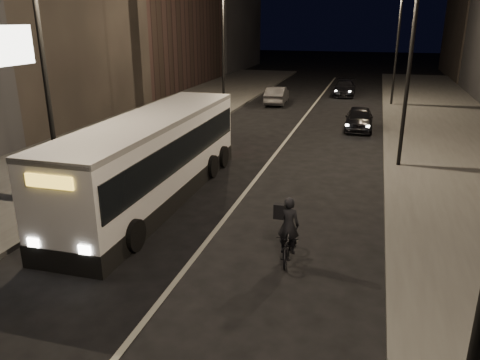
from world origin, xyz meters
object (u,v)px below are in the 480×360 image
Objects in this scene: car_near at (359,119)px; car_far at (344,88)px; cyclist_on_bicycle at (289,239)px; car_mid at (277,95)px; city_bus at (154,155)px; streetlight_right_far at (395,31)px; streetlight_left_far at (227,32)px; streetlight_left_near at (49,47)px; streetlight_right_mid at (405,40)px.

car_far is (-1.74, 12.92, -0.03)m from car_near.
cyclist_on_bicycle is 29.63m from car_far.
cyclist_on_bicycle reaches higher than car_far.
cyclist_on_bicycle is 0.47× the size of car_mid.
city_bus is at bearing 85.93° from car_mid.
car_far is (-3.47, 4.16, -4.73)m from streetlight_right_far.
streetlight_left_far is at bearing 57.22° from car_mid.
car_far is (-0.62, 29.62, 0.00)m from cyclist_on_bicycle.
streetlight_right_far and streetlight_left_near have the same top height.
cyclist_on_bicycle is 0.43× the size of car_far.
streetlight_right_far is 2.11× the size of car_near.
streetlight_left_far reaches higher than car_mid.
city_bus is at bearing -143.32° from streetlight_right_mid.
streetlight_left_far is 16.77m from city_bus.
streetlight_right_far is at bearing 77.67° from car_near.
cyclist_on_bicycle is at bearing -68.12° from streetlight_left_far.
city_bus is 2.90× the size of car_near.
streetlight_right_mid is 14.62m from streetlight_left_far.
car_far is at bearing 129.83° from streetlight_right_far.
streetlight_right_far reaches higher than car_far.
cyclist_on_bicycle is (5.45, -3.28, -1.01)m from city_bus.
streetlight_left_far is (-10.66, -6.00, 0.00)m from streetlight_right_far.
streetlight_right_mid reaches higher than cyclist_on_bicycle.
car_near is (8.93, 15.24, -4.70)m from streetlight_left_near.
city_bus is at bearing -101.40° from car_far.
car_mid is at bearing 60.86° from streetlight_left_far.
car_mid is at bearing 130.18° from car_near.
cyclist_on_bicycle is (-2.85, -9.46, -4.73)m from streetlight_right_mid.
streetlight_right_mid is 1.00× the size of streetlight_left_far.
city_bus is at bearing -110.50° from streetlight_right_far.
cyclist_on_bicycle is (-2.85, -25.46, -4.73)m from streetlight_right_far.
streetlight_right_far is 0.73× the size of city_bus.
streetlight_left_far is at bearing -150.64° from streetlight_right_far.
streetlight_left_near is 0.73× the size of city_bus.
car_mid reaches higher than car_far.
streetlight_right_far is 10.09m from car_near.
streetlight_left_near is at bearing -105.35° from car_far.
streetlight_right_mid is at bearing 36.88° from streetlight_left_near.
cyclist_on_bicycle is at bearing 98.80° from car_mid.
streetlight_right_far is 9.51m from car_mid.
city_bus is at bearing 145.95° from cyclist_on_bicycle.
car_mid is at bearing 89.23° from city_bus.
streetlight_right_far is at bearing 29.36° from streetlight_left_far.
streetlight_right_far reaches higher than car_mid.
streetlight_right_mid reaches higher than car_mid.
streetlight_left_near is (-10.66, -8.00, 0.00)m from streetlight_right_mid.
streetlight_right_far is at bearing -51.20° from car_far.
streetlight_left_far is at bearing -126.32° from car_far.
car_near is at bearing 83.19° from cyclist_on_bicycle.
streetlight_right_mid and streetlight_right_far have the same top height.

